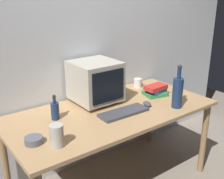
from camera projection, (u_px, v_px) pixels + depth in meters
The scene contains 11 objects.
back_wall at pixel (80, 42), 2.53m from camera, with size 4.00×0.08×2.50m, color silver.
desk at pixel (112, 118), 2.36m from camera, with size 1.76×0.85×0.75m.
crt_monitor at pixel (95, 81), 2.43m from camera, with size 0.38×0.39×0.37m.
keyboard at pixel (124, 112), 2.25m from camera, with size 0.42×0.15×0.02m, color #3F3F47.
computer_mouse at pixel (147, 104), 2.40m from camera, with size 0.06×0.10×0.04m, color #3F3F47.
bottle_tall at pixel (178, 92), 2.33m from camera, with size 0.09×0.09×0.37m.
bottle_short at pixel (55, 110), 2.14m from camera, with size 0.06×0.06×0.20m.
book_stack at pixel (156, 91), 2.63m from camera, with size 0.23×0.21×0.10m.
mug at pixel (138, 83), 2.86m from camera, with size 0.12×0.08×0.09m.
cd_spindle at pixel (34, 140), 1.81m from camera, with size 0.12×0.12×0.04m, color #595B66.
metal_canister at pixel (57, 136), 1.77m from camera, with size 0.09×0.09×0.15m, color #B7B2A8.
Camera 1 is at (-1.28, -1.71, 1.70)m, focal length 44.65 mm.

